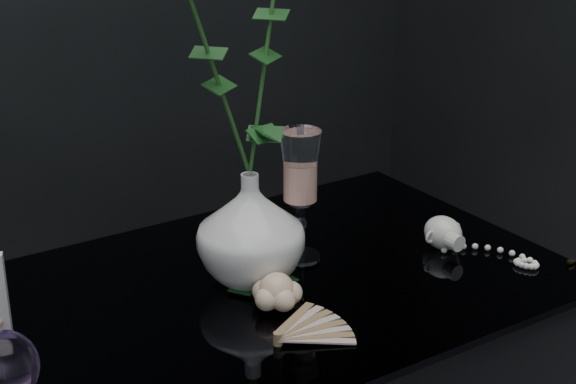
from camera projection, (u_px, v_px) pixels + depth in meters
vase at (251, 228)px, 1.30m from camera, size 0.19×0.19×0.17m
wine_glass at (300, 196)px, 1.36m from camera, size 0.07×0.07×0.21m
paperweight at (1, 368)px, 1.02m from camera, size 0.11×0.11×0.09m
paper_fan at (278, 338)px, 1.15m from camera, size 0.22×0.18×0.02m
loose_rose at (277, 291)px, 1.23m from camera, size 0.17×0.19×0.05m
pearl_jar at (443, 231)px, 1.42m from camera, size 0.19×0.20×0.06m
roses at (242, 27)px, 1.19m from camera, size 0.27×0.12×0.45m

